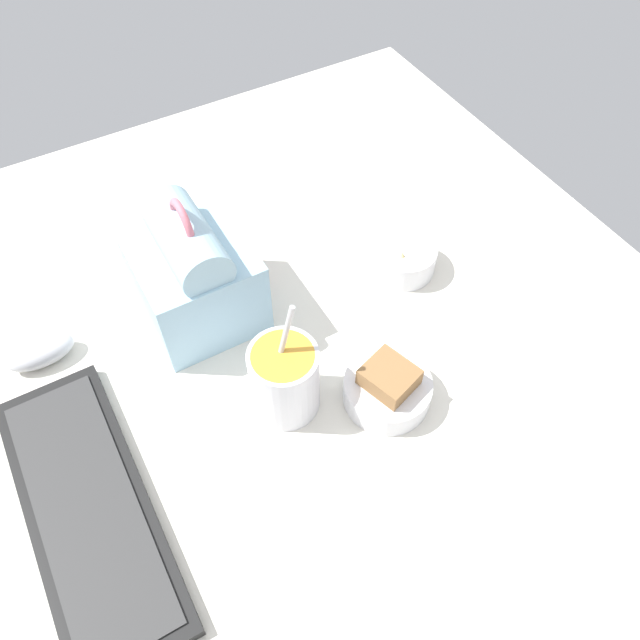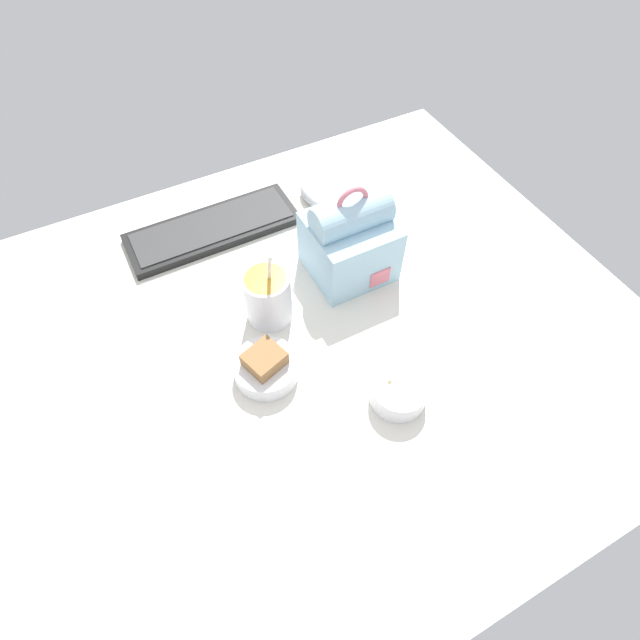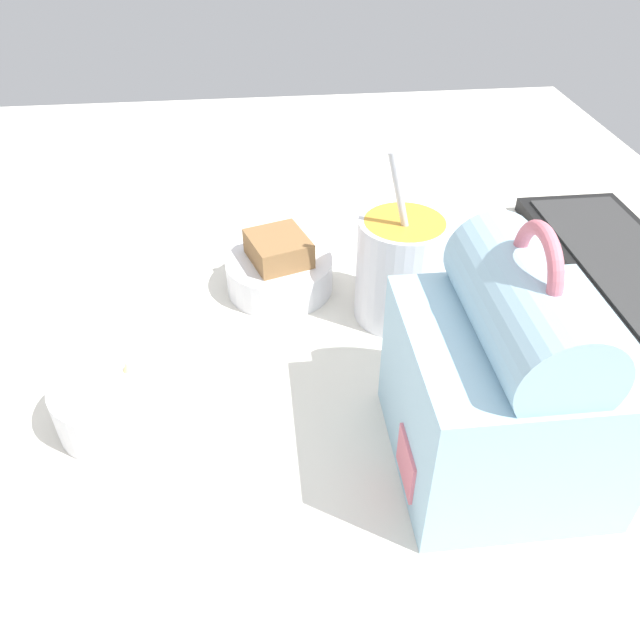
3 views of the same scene
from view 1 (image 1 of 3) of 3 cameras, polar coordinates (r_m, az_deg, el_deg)
desk_surface at (r=87.78cm, az=1.72°, el=-5.98°), size 140.00×110.00×2.00cm
keyboard at (r=82.57cm, az=-20.40°, el=-15.90°), size 38.56×13.54×2.10cm
lunch_bag at (r=89.29cm, az=-11.35°, el=4.04°), size 16.27×15.83×21.70cm
soup_cup at (r=80.35cm, az=-3.26°, el=-5.38°), size 9.05×9.05×18.73cm
bento_bowl_sandwich at (r=83.94cm, az=6.19°, el=-6.20°), size 11.82×11.82×6.63cm
bento_bowl_snacks at (r=98.69cm, az=7.63°, el=5.65°), size 10.07×10.07×5.53cm
computer_mouse at (r=95.73cm, az=-24.21°, el=-2.68°), size 4.81×9.49×3.76cm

